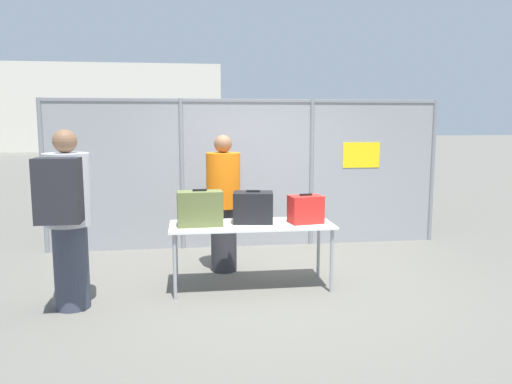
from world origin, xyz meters
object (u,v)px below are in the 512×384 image
Objects in this scene: suitcase_olive at (200,209)px; suitcase_red at (306,209)px; inspection_table at (252,229)px; traveler_hooded at (67,213)px; utility_trailer at (302,205)px; suitcase_black at (253,207)px; security_worker_near at (223,201)px.

suitcase_olive is 1.26× the size of suitcase_red.
suitcase_olive is at bearing -176.64° from inspection_table.
traveler_hooded reaches higher than inspection_table.
suitcase_olive is 0.14× the size of utility_trailer.
suitcase_black is (0.62, 0.11, -0.02)m from suitcase_olive.
suitcase_olive is 0.63m from suitcase_black.
inspection_table is 0.25m from suitcase_black.
inspection_table is 3.62× the size of suitcase_olive.
suitcase_olive is at bearing -170.32° from suitcase_black.
security_worker_near is (1.67, 1.19, -0.11)m from traveler_hooded.
utility_trailer is (1.66, 2.69, -0.53)m from security_worker_near.
traveler_hooded is at bearing -166.45° from inspection_table.
security_worker_near is at bearing 140.44° from suitcase_red.
traveler_hooded is (-2.58, -0.44, 0.10)m from suitcase_red.
utility_trailer is (1.98, 3.44, -0.58)m from suitcase_olive.
inspection_table is at bearing -112.15° from utility_trailer.
suitcase_olive is 4.02m from utility_trailer.
utility_trailer is (1.39, 3.41, -0.32)m from inspection_table.
suitcase_black is 0.61m from suitcase_red.
security_worker_near is at bearing 37.46° from traveler_hooded.
security_worker_near is at bearing -121.71° from utility_trailer.
inspection_table is at bearing 15.60° from traveler_hooded.
inspection_table is 0.65m from suitcase_olive.
inspection_table is 3.69m from utility_trailer.
inspection_table is 1.06× the size of security_worker_near.
suitcase_red is at bearing 0.11° from suitcase_olive.
suitcase_olive is 1.42m from traveler_hooded.
suitcase_black is 0.27× the size of traveler_hooded.
suitcase_red is 2.62m from traveler_hooded.
suitcase_black is 1.21× the size of suitcase_red.
utility_trailer is at bearing 67.85° from suitcase_black.
suitcase_red is 3.56m from utility_trailer.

